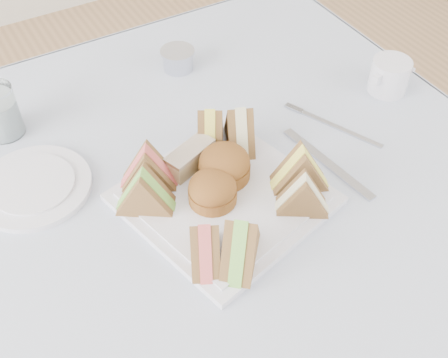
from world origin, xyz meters
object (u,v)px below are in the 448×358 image
table (212,322)px  serving_plate (224,199)px  water_glass (0,112)px  creamer_jug (389,76)px

table → serving_plate: 0.38m
water_glass → creamer_jug: water_glass is taller
table → water_glass: size_ratio=9.69×
serving_plate → creamer_jug: bearing=-1.6°
table → creamer_jug: (0.42, 0.07, 0.41)m
table → creamer_jug: size_ratio=12.49×
table → water_glass: (-0.22, 0.31, 0.42)m
serving_plate → water_glass: size_ratio=2.89×
table → creamer_jug: creamer_jug is taller
serving_plate → creamer_jug: size_ratio=3.73×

